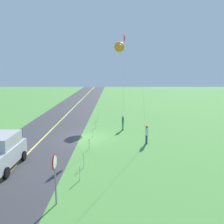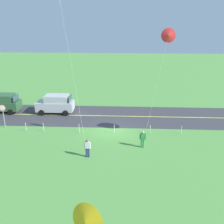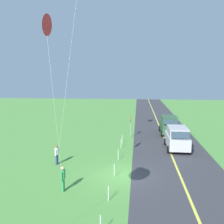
# 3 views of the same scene
# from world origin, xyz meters

# --- Properties ---
(ground_plane) EXTENTS (120.00, 120.00, 0.10)m
(ground_plane) POSITION_xyz_m (0.00, 0.00, -0.05)
(ground_plane) COLOR #549342
(asphalt_road) EXTENTS (120.00, 7.00, 0.00)m
(asphalt_road) POSITION_xyz_m (0.00, -4.00, 0.00)
(asphalt_road) COLOR #38383D
(asphalt_road) RESTS_ON ground
(road_centre_stripe) EXTENTS (120.00, 0.16, 0.00)m
(road_centre_stripe) POSITION_xyz_m (0.00, -4.00, 0.01)
(road_centre_stripe) COLOR #E5E04C
(road_centre_stripe) RESTS_ON asphalt_road
(car_suv_foreground) EXTENTS (4.40, 2.12, 2.24)m
(car_suv_foreground) POSITION_xyz_m (7.04, -4.74, 1.15)
(car_suv_foreground) COLOR #B7B7BC
(car_suv_foreground) RESTS_ON ground
(car_parked_east_near) EXTENTS (4.40, 2.12, 2.24)m
(car_parked_east_near) POSITION_xyz_m (13.65, -4.72, 1.15)
(car_parked_east_near) COLOR #2D5633
(car_parked_east_near) RESTS_ON ground
(stop_sign) EXTENTS (0.76, 0.08, 2.56)m
(stop_sign) POSITION_xyz_m (11.33, -0.10, 1.80)
(stop_sign) COLOR gray
(stop_sign) RESTS_ON ground
(person_adult_near) EXTENTS (0.58, 0.22, 1.60)m
(person_adult_near) POSITION_xyz_m (1.75, 5.56, 0.86)
(person_adult_near) COLOR navy
(person_adult_near) RESTS_ON ground
(person_adult_companion) EXTENTS (0.58, 0.22, 1.60)m
(person_adult_companion) POSITION_xyz_m (-2.91, 3.64, 0.86)
(person_adult_companion) COLOR #338C4C
(person_adult_companion) RESTS_ON ground
(kite_blue_mid) EXTENTS (2.14, 0.39, 10.24)m
(kite_blue_mid) POSITION_xyz_m (-4.47, 3.81, 9.65)
(kite_blue_mid) COLOR silver
(kite_blue_mid) RESTS_ON ground
(fence_post_1) EXTENTS (0.05, 0.05, 0.90)m
(fence_post_1) POSITION_xyz_m (-3.84, 0.70, 0.45)
(fence_post_1) COLOR silver
(fence_post_1) RESTS_ON ground
(fence_post_2) EXTENTS (0.05, 0.05, 0.90)m
(fence_post_2) POSITION_xyz_m (-0.26, 0.70, 0.45)
(fence_post_2) COLOR silver
(fence_post_2) RESTS_ON ground
(fence_post_3) EXTENTS (0.05, 0.05, 0.90)m
(fence_post_3) POSITION_xyz_m (3.29, 0.70, 0.45)
(fence_post_3) COLOR silver
(fence_post_3) RESTS_ON ground
(fence_post_4) EXTENTS (0.05, 0.05, 0.90)m
(fence_post_4) POSITION_xyz_m (6.94, 0.70, 0.45)
(fence_post_4) COLOR silver
(fence_post_4) RESTS_ON ground
(fence_post_5) EXTENTS (0.05, 0.05, 0.90)m
(fence_post_5) POSITION_xyz_m (8.78, 0.70, 0.45)
(fence_post_5) COLOR silver
(fence_post_5) RESTS_ON ground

